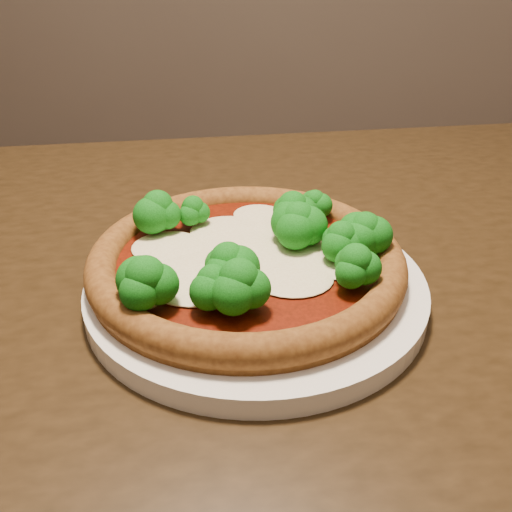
{
  "coord_description": "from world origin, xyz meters",
  "views": [
    {
      "loc": [
        0.18,
        -0.46,
        1.03
      ],
      "look_at": [
        0.16,
        -0.05,
        0.79
      ],
      "focal_mm": 40.0,
      "sensor_mm": 36.0,
      "label": 1
    }
  ],
  "objects": [
    {
      "name": "dining_table",
      "position": [
        0.12,
        0.01,
        0.65
      ],
      "size": [
        1.42,
        0.98,
        0.75
      ],
      "rotation": [
        0.0,
        0.0,
        0.2
      ],
      "color": "black",
      "rests_on": "floor"
    },
    {
      "name": "plate",
      "position": [
        0.16,
        -0.05,
        0.76
      ],
      "size": [
        0.29,
        0.29,
        0.02
      ],
      "primitive_type": "cylinder",
      "color": "white",
      "rests_on": "dining_table"
    },
    {
      "name": "pizza",
      "position": [
        0.15,
        -0.04,
        0.79
      ],
      "size": [
        0.27,
        0.27,
        0.06
      ],
      "rotation": [
        0.0,
        0.0,
        -0.26
      ],
      "color": "brown",
      "rests_on": "plate"
    }
  ]
}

